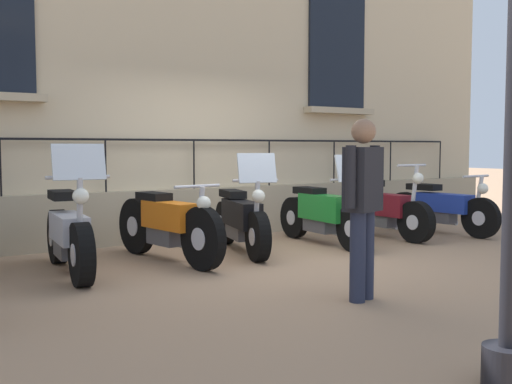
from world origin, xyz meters
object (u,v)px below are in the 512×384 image
motorcycle_silver (69,236)px  motorcycle_maroon (383,211)px  motorcycle_blue (441,208)px  pedestrian_walking (363,199)px  motorcycle_green (323,214)px  motorcycle_black (241,221)px  motorcycle_orange (168,225)px

motorcycle_silver → motorcycle_maroon: bearing=91.5°
motorcycle_blue → pedestrian_walking: 4.78m
motorcycle_silver → motorcycle_green: size_ratio=0.99×
motorcycle_silver → motorcycle_black: 2.29m
motorcycle_black → motorcycle_blue: (0.23, 3.59, -0.01)m
motorcycle_green → pedestrian_walking: pedestrian_walking is taller
motorcycle_green → pedestrian_walking: (2.66, -1.74, 0.48)m
motorcycle_silver → motorcycle_orange: size_ratio=0.93×
motorcycle_silver → motorcycle_black: size_ratio=1.00×
motorcycle_silver → motorcycle_black: bearing=94.6°
pedestrian_walking → motorcycle_blue: bearing=122.1°
motorcycle_black → pedestrian_walking: 2.83m
motorcycle_blue → pedestrian_walking: size_ratio=1.27×
motorcycle_orange → motorcycle_black: bearing=94.5°
motorcycle_silver → motorcycle_blue: size_ratio=0.99×
motorcycle_maroon → pedestrian_walking: pedestrian_walking is taller
motorcycle_black → motorcycle_orange: bearing=-85.5°
motorcycle_blue → pedestrian_walking: (2.52, -4.03, 0.51)m
motorcycle_silver → motorcycle_blue: bearing=89.6°
motorcycle_orange → pedestrian_walking: size_ratio=1.34×
motorcycle_black → pedestrian_walking: size_ratio=1.25×
motorcycle_maroon → pedestrian_walking: (2.69, -2.92, 0.51)m
motorcycle_blue → motorcycle_silver: bearing=-90.4°
motorcycle_black → motorcycle_maroon: size_ratio=1.04×
motorcycle_silver → pedestrian_walking: size_ratio=1.25×
motorcycle_orange → pedestrian_walking: pedestrian_walking is taller
motorcycle_silver → motorcycle_maroon: 4.76m
motorcycle_orange → motorcycle_maroon: bearing=90.4°
motorcycle_maroon → motorcycle_blue: size_ratio=0.95×
pedestrian_walking → motorcycle_orange: bearing=-166.6°
motorcycle_maroon → motorcycle_blue: 1.12m
motorcycle_silver → motorcycle_blue: (0.04, 5.87, -0.02)m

